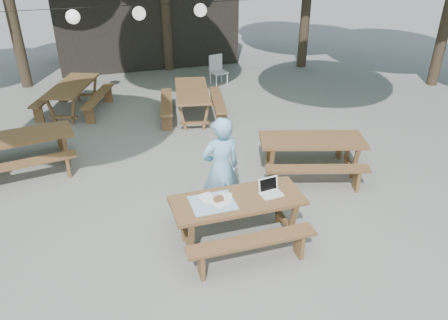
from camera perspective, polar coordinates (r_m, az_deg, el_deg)
name	(u,v)px	position (r m, az deg, el deg)	size (l,w,h in m)	color
ground	(212,227)	(7.25, -1.53, -8.74)	(80.00, 80.00, 0.00)	slate
pavilion	(145,20)	(16.48, -10.29, 17.57)	(6.00, 3.00, 2.80)	black
main_picnic_table	(237,218)	(6.79, 1.76, -7.63)	(2.00, 1.58, 0.75)	brown
picnic_table_nw	(22,152)	(9.57, -24.86, 0.95)	(2.12, 1.85, 0.75)	brown
picnic_table_ne	(311,155)	(8.73, 11.25, 0.60)	(2.27, 2.05, 0.75)	brown
picnic_table_far_w	(74,98)	(12.16, -19.01, 7.69)	(2.15, 2.34, 0.75)	brown
picnic_table_far_e	(192,103)	(11.19, -4.16, 7.43)	(1.90, 2.15, 0.75)	brown
woman	(221,169)	(7.06, -0.42, -1.14)	(0.65, 0.43, 1.79)	#80C0E9
plastic_chair	(219,77)	(13.66, -0.72, 10.85)	(0.53, 0.53, 0.90)	silver
laptop	(270,190)	(6.71, 6.02, -3.88)	(0.36, 0.30, 0.24)	white
tabletop_clutter	(214,202)	(6.49, -1.31, -5.47)	(0.68, 0.58, 0.08)	#3A94C7
paper_lanterns	(140,13)	(11.82, -10.97, 18.31)	(9.00, 0.34, 0.38)	black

